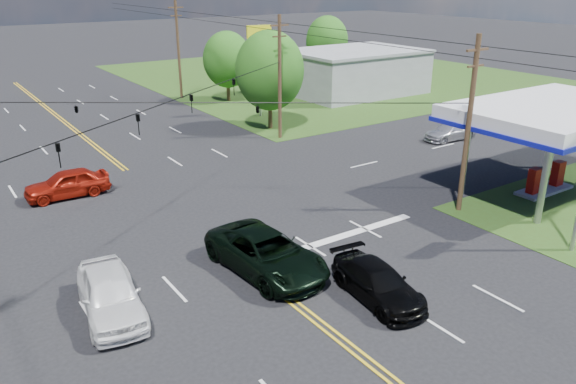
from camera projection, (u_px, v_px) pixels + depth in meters
ground at (175, 209)px, 31.28m from camera, size 280.00×280.00×0.00m
grass_ne at (323, 74)px, 74.33m from camera, size 46.00×48.00×0.03m
stop_bar at (335, 239)px, 27.73m from camera, size 10.00×0.50×0.02m
retail_ne at (354, 73)px, 61.66m from camera, size 14.00×10.00×4.40m
gas_canopy at (557, 115)px, 32.10m from camera, size 12.20×8.20×5.35m
pole_se at (469, 124)px, 29.39m from camera, size 1.60×0.28×9.50m
pole_ne at (280, 76)px, 43.27m from camera, size 1.60×0.28×9.50m
pole_right_far at (178, 48)px, 57.84m from camera, size 1.60×0.28×10.00m
span_wire_signals at (166, 103)px, 29.12m from camera, size 26.00×18.00×1.13m
power_lines at (179, 56)px, 26.64m from camera, size 26.04×100.00×0.64m
tree_right_a at (270, 71)px, 46.13m from camera, size 5.70×5.70×8.18m
tree_right_b at (227, 60)px, 56.93m from camera, size 4.94×4.94×7.09m
tree_far_r at (327, 41)px, 70.63m from camera, size 5.32×5.32×7.63m
pickup_dkgreen at (266, 253)px, 24.40m from camera, size 3.40×6.56×1.77m
suv_black at (378, 283)px, 22.40m from camera, size 2.50×5.01×1.40m
pickup_white at (110, 294)px, 21.27m from camera, size 2.78×5.41×1.76m
sedan_red at (67, 183)px, 32.79m from camera, size 4.81×2.04×1.62m
sedan_far at (450, 132)px, 44.32m from camera, size 4.69×2.22×1.32m
polesign_ne at (259, 46)px, 49.72m from camera, size 2.25×0.68×8.17m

